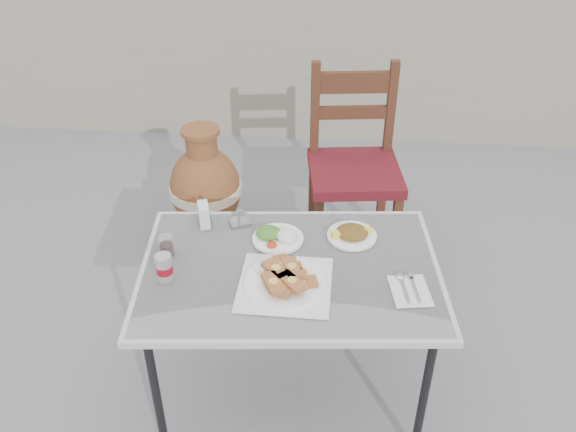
# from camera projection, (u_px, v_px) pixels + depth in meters

# --- Properties ---
(ground) EXTENTS (80.00, 80.00, 0.00)m
(ground) POSITION_uv_depth(u_px,v_px,m) (300.00, 396.00, 2.57)
(ground) COLOR slate
(ground) RESTS_ON ground
(cafe_table) EXTENTS (1.15, 0.83, 0.67)m
(cafe_table) POSITION_uv_depth(u_px,v_px,m) (290.00, 277.00, 2.25)
(cafe_table) COLOR black
(cafe_table) RESTS_ON ground
(pide_plate) EXTENTS (0.33, 0.33, 0.07)m
(pide_plate) POSITION_uv_depth(u_px,v_px,m) (285.00, 278.00, 2.13)
(pide_plate) COLOR silver
(pide_plate) RESTS_ON cafe_table
(salad_rice_plate) EXTENTS (0.20, 0.20, 0.05)m
(salad_rice_plate) POSITION_uv_depth(u_px,v_px,m) (277.00, 236.00, 2.36)
(salad_rice_plate) COLOR white
(salad_rice_plate) RESTS_ON cafe_table
(salad_chopped_plate) EXTENTS (0.19, 0.19, 0.04)m
(salad_chopped_plate) POSITION_uv_depth(u_px,v_px,m) (352.00, 234.00, 2.37)
(salad_chopped_plate) COLOR white
(salad_chopped_plate) RESTS_ON cafe_table
(soda_can) EXTENTS (0.06, 0.06, 0.11)m
(soda_can) POSITION_uv_depth(u_px,v_px,m) (164.00, 268.00, 2.14)
(soda_can) COLOR white
(soda_can) RESTS_ON cafe_table
(cola_glass) EXTENTS (0.06, 0.06, 0.08)m
(cola_glass) POSITION_uv_depth(u_px,v_px,m) (167.00, 247.00, 2.27)
(cola_glass) COLOR white
(cola_glass) RESTS_ON cafe_table
(napkin_holder) EXTENTS (0.07, 0.09, 0.10)m
(napkin_holder) POSITION_uv_depth(u_px,v_px,m) (204.00, 215.00, 2.42)
(napkin_holder) COLOR silver
(napkin_holder) RESTS_ON cafe_table
(condiment_caddy) EXTENTS (0.10, 0.09, 0.06)m
(condiment_caddy) POSITION_uv_depth(u_px,v_px,m) (240.00, 219.00, 2.45)
(condiment_caddy) COLOR silver
(condiment_caddy) RESTS_ON cafe_table
(cutlery_napkin) EXTENTS (0.15, 0.19, 0.01)m
(cutlery_napkin) POSITION_uv_depth(u_px,v_px,m) (409.00, 288.00, 2.13)
(cutlery_napkin) COLOR silver
(cutlery_napkin) RESTS_ON cafe_table
(chair) EXTENTS (0.50, 0.50, 1.03)m
(chair) POSITION_uv_depth(u_px,v_px,m) (354.00, 165.00, 3.12)
(chair) COLOR #341B0E
(chair) RESTS_ON ground
(terracotta_urn) EXTENTS (0.39, 0.39, 0.68)m
(terracotta_urn) POSITION_uv_depth(u_px,v_px,m) (206.00, 189.00, 3.33)
(terracotta_urn) COLOR brown
(terracotta_urn) RESTS_ON ground
(back_wall) EXTENTS (6.00, 0.25, 1.20)m
(back_wall) POSITION_uv_depth(u_px,v_px,m) (324.00, 54.00, 4.29)
(back_wall) COLOR gray
(back_wall) RESTS_ON ground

